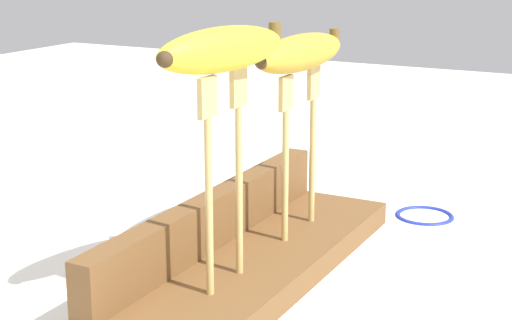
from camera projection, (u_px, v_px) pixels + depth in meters
The scene contains 8 objects.
ground_plane at pixel (256, 276), 0.86m from camera, with size 3.00×3.00×0.00m, color silver.
wooden_board at pixel (256, 264), 0.86m from camera, with size 0.45×0.13×0.03m, color brown.
board_backstop at pixel (212, 219), 0.87m from camera, with size 0.44×0.03×0.06m, color brown.
fork_stand_left at pixel (224, 161), 0.75m from camera, with size 0.08×0.01×0.20m.
fork_stand_right at pixel (300, 137), 0.89m from camera, with size 0.10×0.01×0.18m.
banana_raised_left at pixel (223, 49), 0.72m from camera, with size 0.17×0.07×0.04m.
banana_raised_right at pixel (301, 53), 0.87m from camera, with size 0.18×0.05×0.04m.
wire_coil at pixel (425, 214), 1.04m from camera, with size 0.07×0.07×0.01m, color #1E2DA5.
Camera 1 is at (-0.71, -0.37, 0.34)m, focal length 57.33 mm.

